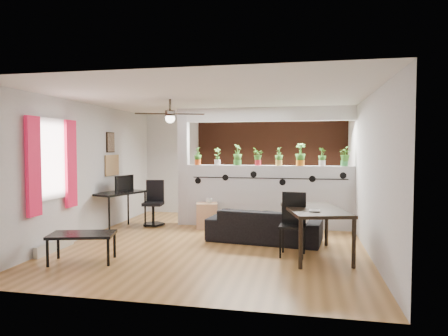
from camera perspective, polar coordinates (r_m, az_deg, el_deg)
room_shell at (r=7.31m, az=-0.94°, el=-0.50°), size 6.30×7.10×2.90m
partition_wall at (r=8.73m, az=6.33°, el=-4.07°), size 3.60×0.18×1.35m
ceiling_header at (r=8.69m, az=6.40°, el=7.63°), size 3.60×0.18×0.30m
pier_column at (r=9.04m, az=-5.79°, el=0.16°), size 0.22×0.20×2.60m
brick_panel at (r=10.14m, az=7.09°, el=0.45°), size 3.90×0.05×2.60m
vine_decal at (r=8.59m, az=6.29°, el=-1.46°), size 3.31×0.01×0.30m
window_assembly at (r=7.22m, az=-23.37°, el=0.87°), size 0.09×1.30×1.55m
baseboard_heater at (r=7.39m, az=-23.03°, el=-10.18°), size 0.08×1.00×0.18m
corkboard at (r=9.08m, az=-15.70°, el=0.39°), size 0.03×0.60×0.45m
framed_art at (r=9.03m, az=-15.90°, el=3.55°), size 0.03×0.34×0.44m
ceiling_fan at (r=7.25m, az=-7.71°, el=7.47°), size 1.19×1.19×0.43m
potted_plant_0 at (r=8.94m, az=-3.78°, el=1.82°), size 0.23×0.25×0.40m
potted_plant_1 at (r=8.83m, az=-0.95°, el=1.77°), size 0.22×0.19×0.39m
potted_plant_2 at (r=8.75m, az=1.94°, el=1.99°), size 0.21×0.25×0.46m
potted_plant_3 at (r=8.68m, az=4.88°, el=1.73°), size 0.18×0.21×0.38m
potted_plant_4 at (r=8.65m, az=7.86°, el=1.76°), size 0.18×0.21×0.40m
potted_plant_5 at (r=8.63m, az=10.86°, el=1.99°), size 0.26×0.21×0.48m
potted_plant_6 at (r=8.64m, az=13.85°, el=1.66°), size 0.24×0.25×0.39m
potted_plant_7 at (r=8.67m, az=16.83°, el=1.72°), size 0.23×0.25×0.42m
sofa at (r=7.50m, az=5.76°, el=-8.23°), size 2.05×1.02×0.58m
cube_shelf at (r=8.66m, az=-2.45°, el=-6.80°), size 0.52×0.49×0.54m
cup at (r=8.60m, az=-2.13°, el=-4.68°), size 0.15×0.15×0.11m
computer_desk at (r=8.68m, az=-14.76°, el=-3.83°), size 0.92×1.25×0.81m
monitor at (r=8.80m, az=-14.34°, el=-2.61°), size 0.33×0.13×0.19m
office_chair at (r=9.06m, az=-9.99°, el=-5.36°), size 0.51×0.51×0.99m
dining_table at (r=6.57m, az=12.89°, el=-6.36°), size 1.16×1.57×0.77m
book at (r=6.26m, az=12.05°, el=-5.96°), size 0.17×0.23×0.02m
folding_chair at (r=6.60m, az=9.87°, el=-7.06°), size 0.44×0.44×1.01m
coffee_table at (r=6.49m, az=-19.61°, el=-9.18°), size 1.05×0.76×0.44m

